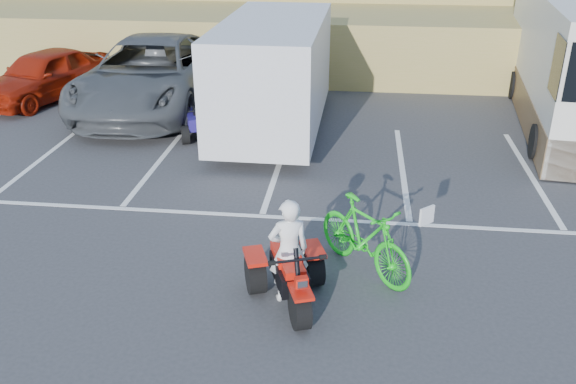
# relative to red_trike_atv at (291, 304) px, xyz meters

# --- Properties ---
(ground) EXTENTS (100.00, 100.00, 0.00)m
(ground) POSITION_rel_red_trike_atv_xyz_m (-0.84, 0.25, 0.00)
(ground) COLOR #363639
(ground) RESTS_ON ground
(parking_stripes) EXTENTS (28.00, 5.16, 0.01)m
(parking_stripes) POSITION_rel_red_trike_atv_xyz_m (0.03, 4.31, 0.00)
(parking_stripes) COLOR white
(parking_stripes) RESTS_ON ground
(grass_embankment) EXTENTS (40.00, 8.50, 3.10)m
(grass_embankment) POSITION_rel_red_trike_atv_xyz_m (-0.84, 15.73, 1.42)
(grass_embankment) COLOR #9B8F46
(grass_embankment) RESTS_ON ground
(red_trike_atv) EXTENTS (1.61, 1.84, 1.00)m
(red_trike_atv) POSITION_rel_red_trike_atv_xyz_m (0.00, 0.00, 0.00)
(red_trike_atv) COLOR red
(red_trike_atv) RESTS_ON ground
(rider) EXTENTS (0.67, 0.55, 1.59)m
(rider) POSITION_rel_red_trike_atv_xyz_m (-0.05, 0.14, 0.80)
(rider) COLOR white
(rider) RESTS_ON ground
(green_dirt_bike) EXTENTS (1.77, 1.87, 1.21)m
(green_dirt_bike) POSITION_rel_red_trike_atv_xyz_m (1.02, 1.00, 0.60)
(green_dirt_bike) COLOR #14BF19
(green_dirt_bike) RESTS_ON ground
(grey_pickup) EXTENTS (3.37, 6.97, 1.91)m
(grey_pickup) POSITION_rel_red_trike_atv_xyz_m (-4.93, 8.95, 0.96)
(grey_pickup) COLOR #45494C
(grey_pickup) RESTS_ON ground
(red_car) EXTENTS (3.01, 4.61, 1.46)m
(red_car) POSITION_rel_red_trike_atv_xyz_m (-8.32, 9.36, 0.73)
(red_car) COLOR maroon
(red_car) RESTS_ON ground
(cargo_trailer) EXTENTS (2.43, 5.93, 2.75)m
(cargo_trailer) POSITION_rel_red_trike_atv_xyz_m (-1.26, 7.42, 1.49)
(cargo_trailer) COLOR silver
(cargo_trailer) RESTS_ON ground
(rv_motorhome) EXTENTS (3.25, 9.09, 3.20)m
(rv_motorhome) POSITION_rel_red_trike_atv_xyz_m (6.29, 9.15, 1.39)
(rv_motorhome) COLOR silver
(rv_motorhome) RESTS_ON ground
(quad_atv_blue) EXTENTS (1.32, 1.52, 0.84)m
(quad_atv_blue) POSITION_rel_red_trike_atv_xyz_m (-3.01, 6.71, 0.00)
(quad_atv_blue) COLOR navy
(quad_atv_blue) RESTS_ON ground
(quad_atv_green) EXTENTS (1.04, 1.36, 0.86)m
(quad_atv_green) POSITION_rel_red_trike_atv_xyz_m (-1.77, 6.10, 0.00)
(quad_atv_green) COLOR #125015
(quad_atv_green) RESTS_ON ground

